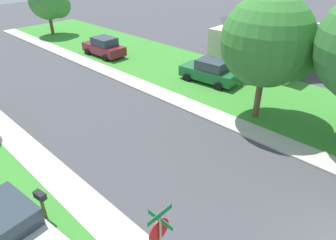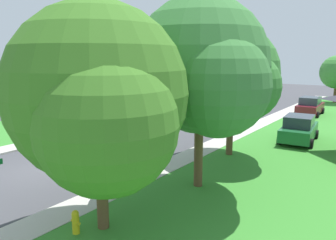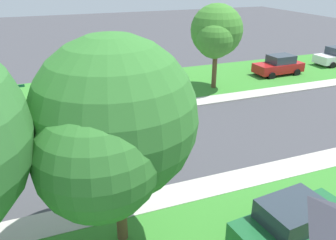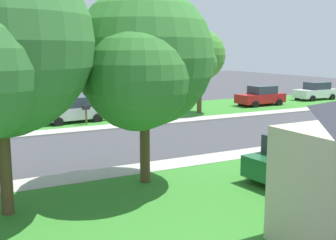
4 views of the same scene
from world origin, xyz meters
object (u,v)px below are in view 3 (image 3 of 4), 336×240
stop_sign_far_corner (18,97)px  tree_across_right (111,127)px  car_silver_kerbside_mid (88,91)px  mailbox (98,94)px  car_green_near_corner (295,225)px  tree_sidewalk_far (216,33)px  car_red_behind_trees (279,65)px

stop_sign_far_corner → tree_across_right: tree_across_right is taller
car_silver_kerbside_mid → mailbox: (1.32, 0.44, 0.14)m
mailbox → stop_sign_far_corner: bearing=-73.7°
stop_sign_far_corner → car_green_near_corner: size_ratio=0.62×
tree_across_right → mailbox: (-12.74, 1.72, -3.39)m
tree_sidewalk_far → car_red_behind_trees: bearing=101.2°
stop_sign_far_corner → car_silver_kerbside_mid: stop_sign_far_corner is taller
stop_sign_far_corner → mailbox: stop_sign_far_corner is taller
tree_across_right → mailbox: 13.29m
car_red_behind_trees → car_green_near_corner: same height
car_red_behind_trees → mailbox: bearing=-82.3°
car_red_behind_trees → car_green_near_corner: (16.96, -12.41, 0.00)m
car_red_behind_trees → mailbox: (2.17, -16.10, 0.14)m
car_silver_kerbside_mid → tree_sidewalk_far: (0.56, 9.42, 3.42)m
car_silver_kerbside_mid → tree_across_right: (14.05, -1.27, 3.53)m
tree_sidewalk_far → mailbox: tree_sidewalk_far is taller
car_silver_kerbside_mid → mailbox: size_ratio=3.41×
car_green_near_corner → tree_across_right: (-2.05, -5.40, 3.53)m
car_silver_kerbside_mid → car_red_behind_trees: bearing=92.9°
car_green_near_corner → tree_across_right: size_ratio=0.64×
car_green_near_corner → stop_sign_far_corner: bearing=-147.9°
car_red_behind_trees → stop_sign_far_corner: bearing=-80.3°
stop_sign_far_corner → car_green_near_corner: stop_sign_far_corner is taller
car_green_near_corner → tree_sidewalk_far: 16.78m
car_silver_kerbside_mid → stop_sign_far_corner: bearing=-57.8°
car_red_behind_trees → tree_across_right: (14.91, -17.82, 3.53)m
car_red_behind_trees → tree_across_right: tree_across_right is taller
car_green_near_corner → tree_sidewalk_far: tree_sidewalk_far is taller
car_silver_kerbside_mid → mailbox: 1.40m
tree_sidewalk_far → mailbox: bearing=-85.2°
stop_sign_far_corner → tree_sidewalk_far: tree_sidewalk_far is taller
car_green_near_corner → tree_across_right: bearing=-110.8°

